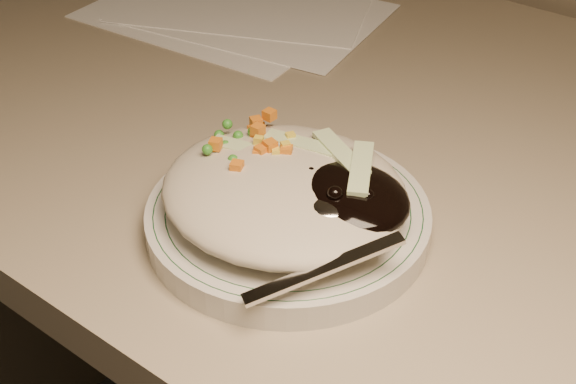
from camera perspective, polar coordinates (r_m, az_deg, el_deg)
The scene contains 5 objects.
desk at distance 0.85m, azimuth 12.88°, elevation -9.64°, with size 1.40×0.70×0.74m.
plate at distance 0.62m, azimuth 0.00°, elevation -1.93°, with size 0.22×0.22×0.02m, color silver.
plate_rim at distance 0.62m, azimuth 0.00°, elevation -1.20°, with size 0.21×0.21×0.00m.
meal at distance 0.60m, azimuth 0.27°, elevation 0.25°, with size 0.21×0.19×0.05m.
papers at distance 1.01m, azimuth -3.49°, elevation 12.88°, with size 0.37×0.33×0.00m.
Camera 1 is at (0.21, 0.81, 1.13)m, focal length 50.00 mm.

